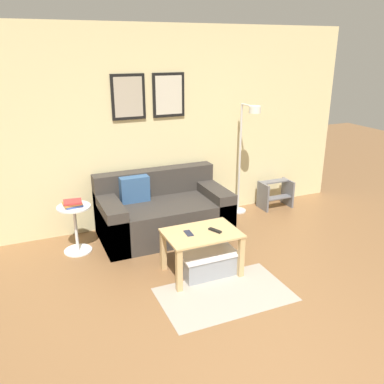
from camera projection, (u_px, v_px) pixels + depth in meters
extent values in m
plane|color=brown|center=(301.00, 376.00, 2.97)|extent=(16.00, 16.00, 0.00)
cube|color=beige|center=(157.00, 128.00, 5.27)|extent=(5.60, 0.06, 2.55)
cube|color=black|center=(128.00, 97.00, 4.95)|extent=(0.42, 0.02, 0.55)
cube|color=#ADA38E|center=(128.00, 97.00, 4.94)|extent=(0.35, 0.01, 0.48)
cube|color=black|center=(169.00, 95.00, 5.14)|extent=(0.42, 0.02, 0.55)
cube|color=beige|center=(169.00, 95.00, 5.13)|extent=(0.35, 0.01, 0.48)
cube|color=#A39989|center=(225.00, 294.00, 3.95)|extent=(1.26, 0.76, 0.01)
cube|color=#38332D|center=(164.00, 219.00, 5.14)|extent=(1.60, 0.88, 0.45)
cube|color=#38332D|center=(155.00, 182.00, 5.30)|extent=(1.60, 0.20, 0.34)
cube|color=#38332D|center=(111.00, 223.00, 4.86)|extent=(0.24, 0.88, 0.57)
cube|color=#38332D|center=(212.00, 206.00, 5.37)|extent=(0.24, 0.88, 0.57)
cube|color=#335684|center=(135.00, 189.00, 5.04)|extent=(0.36, 0.14, 0.32)
cube|color=tan|center=(202.00, 233.00, 4.18)|extent=(0.77, 0.53, 0.02)
cube|color=tan|center=(179.00, 271.00, 3.94)|extent=(0.06, 0.06, 0.45)
cube|color=tan|center=(241.00, 257.00, 4.20)|extent=(0.06, 0.06, 0.45)
cube|color=tan|center=(163.00, 250.00, 4.33)|extent=(0.06, 0.06, 0.45)
cube|color=tan|center=(221.00, 239.00, 4.59)|extent=(0.06, 0.06, 0.45)
cube|color=gray|center=(207.00, 263.00, 4.31)|extent=(0.58, 0.38, 0.23)
cube|color=silver|center=(207.00, 252.00, 4.27)|extent=(0.60, 0.40, 0.02)
cylinder|color=silver|center=(238.00, 211.00, 5.95)|extent=(0.24, 0.24, 0.02)
cylinder|color=silver|center=(240.00, 159.00, 5.69)|extent=(0.03, 0.03, 1.53)
cylinder|color=silver|center=(248.00, 105.00, 5.29)|extent=(0.02, 0.32, 0.02)
cylinder|color=white|center=(255.00, 109.00, 5.16)|extent=(0.15, 0.15, 0.09)
cylinder|color=white|center=(78.00, 250.00, 4.79)|extent=(0.32, 0.32, 0.01)
cylinder|color=white|center=(76.00, 229.00, 4.70)|extent=(0.04, 0.04, 0.54)
cylinder|color=white|center=(74.00, 207.00, 4.60)|extent=(0.38, 0.38, 0.02)
cube|color=#335199|center=(74.00, 205.00, 4.59)|extent=(0.20, 0.18, 0.02)
cube|color=#D18438|center=(72.00, 203.00, 4.58)|extent=(0.21, 0.18, 0.03)
cube|color=#B73333|center=(73.00, 202.00, 4.56)|extent=(0.21, 0.19, 0.02)
cube|color=black|center=(215.00, 230.00, 4.20)|extent=(0.10, 0.15, 0.02)
cube|color=#1E2338|center=(189.00, 233.00, 4.15)|extent=(0.07, 0.14, 0.01)
cube|color=slate|center=(263.00, 196.00, 5.96)|extent=(0.03, 0.29, 0.40)
cube|color=slate|center=(288.00, 192.00, 6.12)|extent=(0.03, 0.29, 0.40)
cube|color=slate|center=(277.00, 198.00, 6.01)|extent=(0.41, 0.13, 0.02)
cube|color=slate|center=(274.00, 181.00, 6.02)|extent=(0.41, 0.13, 0.02)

